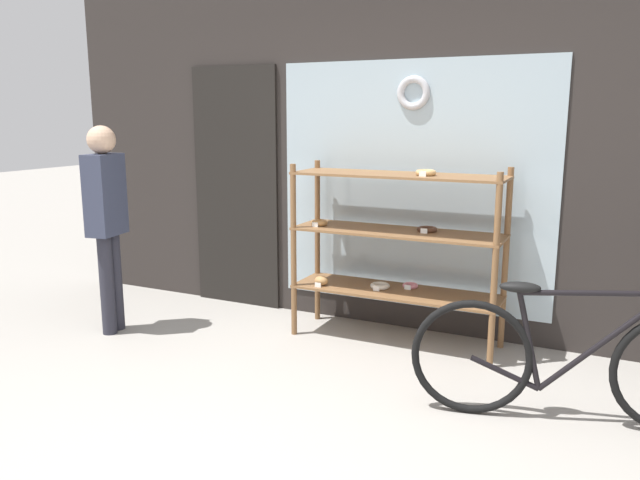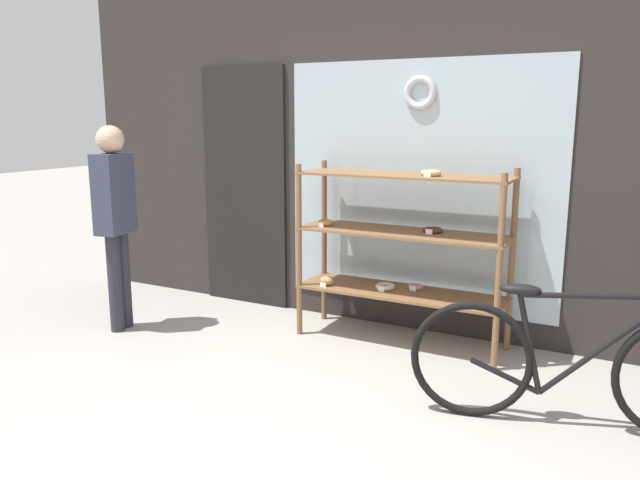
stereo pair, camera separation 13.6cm
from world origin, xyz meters
name	(u,v)px [view 2 (the right image)]	position (x,y,z in m)	size (l,w,h in m)	color
ground_plane	(219,460)	(0.00, 0.00, 0.00)	(30.00, 30.00, 0.00)	gray
storefront_facade	(392,138)	(-0.04, 2.34, 1.51)	(6.15, 0.13, 3.08)	#2D2826
display_case	(401,239)	(0.19, 1.98, 0.79)	(1.55, 0.46, 1.33)	brown
bicycle	(571,365)	(1.49, 1.16, 0.36)	(1.71, 0.54, 0.81)	black
pedestrian	(115,212)	(-1.88, 1.21, 0.95)	(0.24, 0.35, 1.61)	#282833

